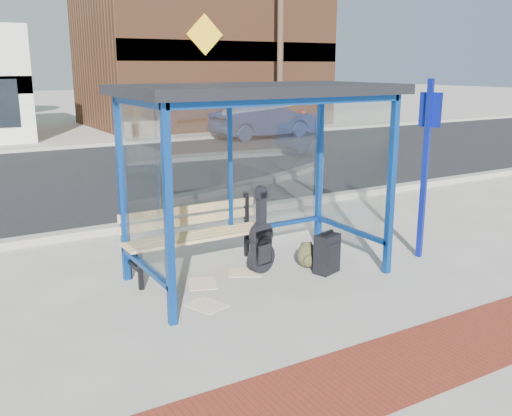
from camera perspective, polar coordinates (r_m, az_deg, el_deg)
ground at (r=7.40m, az=0.26°, el=-6.81°), size 120.00×120.00×0.00m
brick_paver_strip at (r=5.53m, az=14.72°, el=-14.82°), size 60.00×1.00×0.01m
curb_near at (r=9.86m, az=-8.43°, el=-1.23°), size 60.00×0.25×0.12m
street_asphalt at (r=14.61m, az=-16.09°, el=3.13°), size 60.00×10.00×0.00m
curb_far at (r=19.53m, az=-19.99°, el=5.64°), size 60.00×0.25×0.12m
far_sidewalk at (r=21.39m, az=-20.97°, el=6.07°), size 60.00×4.00×0.01m
bus_shelter at (r=7.00m, az=-0.02°, el=9.43°), size 3.30×1.80×2.42m
storefront_brown at (r=27.02m, az=-5.52°, el=15.20°), size 10.00×7.08×6.40m
tree_right at (r=32.34m, az=-0.80°, el=19.06°), size 3.60×3.60×7.03m
utility_pole_east at (r=23.09m, az=2.47°, el=17.71°), size 1.60×0.24×8.00m
bench at (r=7.49m, az=-6.12°, el=-2.45°), size 1.94×0.49×0.91m
guitar_bag at (r=7.40m, az=0.52°, el=-3.53°), size 0.41×0.20×1.09m
suitcase at (r=7.47m, az=7.13°, el=-4.56°), size 0.38×0.30×0.57m
backpack at (r=7.67m, az=5.20°, el=-4.80°), size 0.34×0.33×0.34m
sign_post at (r=8.14m, az=16.61°, el=4.66°), size 0.16×0.29×2.47m
newspaper_a at (r=7.17m, az=-5.36°, el=-7.53°), size 0.47×0.52×0.01m
newspaper_b at (r=6.56m, az=-4.99°, el=-9.66°), size 0.45×0.50×0.01m
newspaper_c at (r=7.51m, az=-1.10°, el=-6.47°), size 0.54×0.50×0.01m
parked_car at (r=21.45m, az=0.83°, el=8.80°), size 4.10×1.54×1.34m
fire_hydrant at (r=24.15m, az=4.70°, el=8.81°), size 0.37×0.24×0.82m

